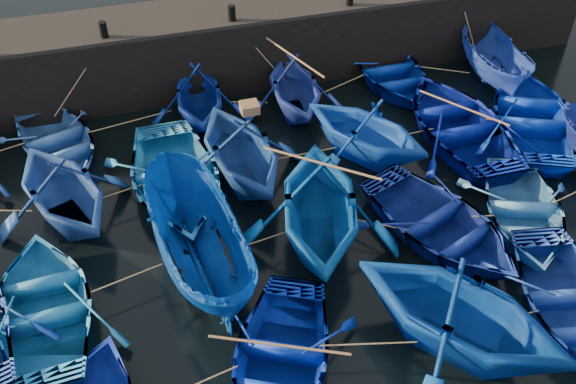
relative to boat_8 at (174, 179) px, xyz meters
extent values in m
plane|color=black|center=(2.84, -4.78, -0.54)|extent=(120.00, 120.00, 0.00)
cube|color=black|center=(2.84, 5.72, 0.71)|extent=(26.00, 2.50, 2.50)
cube|color=black|center=(2.84, 5.72, 2.02)|extent=(26.00, 2.50, 0.12)
cylinder|color=black|center=(-1.16, 4.82, 2.33)|extent=(0.24, 0.24, 0.50)
cylinder|color=black|center=(2.84, 4.82, 2.33)|extent=(0.24, 0.24, 0.50)
imported|color=#2F5DB2|center=(-3.15, 2.89, -0.10)|extent=(4.32, 5.07, 0.89)
imported|color=navy|center=(1.31, 3.37, 0.45)|extent=(3.59, 4.05, 1.98)
imported|color=navy|center=(4.36, 2.97, 0.47)|extent=(3.54, 4.04, 2.03)
imported|color=navy|center=(8.11, 3.74, -0.07)|extent=(3.29, 4.59, 0.95)
imported|color=#1E3EA4|center=(11.52, 2.79, 0.30)|extent=(2.24, 4.53, 1.68)
imported|color=#204990|center=(-2.91, -0.25, 0.59)|extent=(5.07, 5.39, 2.26)
imported|color=#1E6EB2|center=(0.00, 0.00, 0.00)|extent=(3.83, 5.30, 1.09)
imported|color=navy|center=(1.94, 0.05, 0.63)|extent=(4.47, 4.98, 2.34)
imported|color=blue|center=(5.70, 0.08, 0.54)|extent=(5.28, 5.41, 2.16)
imported|color=#000E75|center=(8.88, 0.16, 0.02)|extent=(3.89, 5.43, 1.12)
imported|color=#052EC9|center=(11.32, -0.12, 0.01)|extent=(5.60, 6.37, 1.10)
imported|color=blue|center=(-3.51, -3.54, -0.06)|extent=(3.62, 4.85, 0.96)
imported|color=navy|center=(0.13, -3.09, 0.47)|extent=(2.62, 5.45, 2.03)
imported|color=#044996|center=(3.27, -2.88, 0.75)|extent=(5.34, 5.82, 2.58)
imported|color=navy|center=(6.32, -3.69, -0.04)|extent=(4.97, 5.74, 1.00)
imported|color=blue|center=(8.69, -3.81, -0.10)|extent=(4.38, 5.11, 0.90)
imported|color=#031F9F|center=(1.24, -6.38, -0.09)|extent=(4.70, 5.27, 0.90)
imported|color=navy|center=(5.09, -6.87, 0.75)|extent=(6.38, 6.47, 2.58)
imported|color=#183A9E|center=(8.07, -6.86, -0.06)|extent=(4.16, 5.21, 0.97)
cube|color=brown|center=(2.24, 0.05, 1.92)|extent=(0.48, 0.46, 0.26)
cylinder|color=tan|center=(-4.60, 2.74, 0.01)|extent=(1.11, 0.35, 0.04)
cylinder|color=tan|center=(-0.92, 3.13, 0.01)|extent=(2.67, 0.52, 0.04)
cylinder|color=tan|center=(2.84, 3.17, 0.01)|extent=(1.26, 0.44, 0.04)
cylinder|color=tan|center=(6.24, 3.35, 0.01)|extent=(1.96, 0.81, 0.04)
cylinder|color=tan|center=(9.81, 3.27, 0.01)|extent=(1.63, 0.98, 0.04)
cylinder|color=tan|center=(-4.61, 0.00, 0.01)|extent=(1.61, 0.53, 0.04)
cylinder|color=tan|center=(-1.45, -0.13, 0.01)|extent=(1.11, 0.29, 0.04)
cylinder|color=tan|center=(0.97, 0.03, 0.01)|extent=(0.16, 0.09, 0.04)
cylinder|color=tan|center=(3.82, 0.07, 0.01)|extent=(1.96, 0.07, 0.04)
cylinder|color=tan|center=(7.29, 0.12, 0.01)|extent=(1.38, 0.11, 0.04)
cylinder|color=tan|center=(10.10, 0.02, 0.01)|extent=(0.65, 0.31, 0.04)
cylinder|color=tan|center=(-1.69, -3.31, 0.01)|extent=(1.85, 0.48, 0.04)
cylinder|color=tan|center=(1.70, -2.99, 0.01)|extent=(1.34, 0.24, 0.04)
cylinder|color=tan|center=(4.80, -3.28, 0.01)|extent=(1.27, 0.83, 0.04)
cylinder|color=tan|center=(7.51, -3.75, 0.01)|extent=(0.57, 0.16, 0.04)
cylinder|color=tan|center=(10.40, -3.62, 0.01)|extent=(1.63, 0.43, 0.04)
cylinder|color=tan|center=(3.17, -6.63, 0.01)|extent=(2.05, 0.53, 0.04)
cylinder|color=tan|center=(6.58, -6.87, 0.01)|extent=(1.18, 0.05, 0.04)
cylinder|color=tan|center=(-2.16, 4.41, 1.04)|extent=(2.02, 0.67, 2.10)
cylinder|color=tan|center=(2.08, 4.65, 1.04)|extent=(1.56, 0.19, 2.09)
cylinder|color=tan|center=(3.60, 4.44, 1.04)|extent=(1.57, 0.60, 2.09)
cylinder|color=tan|center=(7.47, 4.83, 1.04)|extent=(1.31, 0.26, 2.09)
cylinder|color=tan|center=(11.18, 4.35, 1.04)|extent=(0.73, 0.78, 2.09)
cylinder|color=#99724C|center=(4.36, 2.97, 1.52)|extent=(1.08, 2.84, 0.06)
cylinder|color=#99724C|center=(8.88, 0.16, 0.61)|extent=(1.77, 2.49, 0.06)
cylinder|color=#99724C|center=(3.27, -2.88, 2.06)|extent=(2.34, 1.97, 0.06)
cylinder|color=#99724C|center=(1.24, -6.38, 0.39)|extent=(2.74, 1.32, 0.06)
camera|label=1|loc=(-0.77, -13.95, 11.55)|focal=40.00mm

